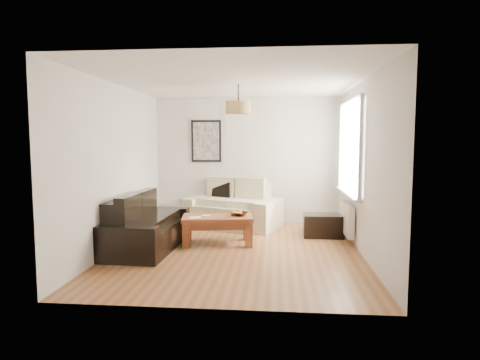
# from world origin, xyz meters

# --- Properties ---
(floor) EXTENTS (4.50, 4.50, 0.00)m
(floor) POSITION_xyz_m (0.00, 0.00, 0.00)
(floor) COLOR brown
(floor) RESTS_ON ground
(ceiling) EXTENTS (3.80, 4.50, 0.00)m
(ceiling) POSITION_xyz_m (0.00, 0.00, 2.60)
(ceiling) COLOR white
(ceiling) RESTS_ON floor
(wall_back) EXTENTS (3.80, 0.04, 2.60)m
(wall_back) POSITION_xyz_m (0.00, 2.25, 1.30)
(wall_back) COLOR silver
(wall_back) RESTS_ON floor
(wall_front) EXTENTS (3.80, 0.04, 2.60)m
(wall_front) POSITION_xyz_m (0.00, -2.25, 1.30)
(wall_front) COLOR silver
(wall_front) RESTS_ON floor
(wall_left) EXTENTS (0.04, 4.50, 2.60)m
(wall_left) POSITION_xyz_m (-1.90, 0.00, 1.30)
(wall_left) COLOR silver
(wall_left) RESTS_ON floor
(wall_right) EXTENTS (0.04, 4.50, 2.60)m
(wall_right) POSITION_xyz_m (1.90, 0.00, 1.30)
(wall_right) COLOR silver
(wall_right) RESTS_ON floor
(window_bay) EXTENTS (0.14, 1.90, 1.60)m
(window_bay) POSITION_xyz_m (1.86, 0.80, 1.60)
(window_bay) COLOR white
(window_bay) RESTS_ON wall_right
(radiator) EXTENTS (0.10, 0.90, 0.52)m
(radiator) POSITION_xyz_m (1.82, 0.80, 0.38)
(radiator) COLOR white
(radiator) RESTS_ON wall_right
(poster) EXTENTS (0.62, 0.04, 0.87)m
(poster) POSITION_xyz_m (-0.85, 2.22, 1.70)
(poster) COLOR black
(poster) RESTS_ON wall_back
(pendant_shade) EXTENTS (0.40, 0.40, 0.20)m
(pendant_shade) POSITION_xyz_m (0.00, 0.30, 2.23)
(pendant_shade) COLOR tan
(pendant_shade) RESTS_ON ceiling
(loveseat_cream) EXTENTS (2.03, 1.53, 0.90)m
(loveseat_cream) POSITION_xyz_m (-0.25, 1.78, 0.45)
(loveseat_cream) COLOR beige
(loveseat_cream) RESTS_ON floor
(sofa_leather) EXTENTS (0.98, 1.90, 0.81)m
(sofa_leather) POSITION_xyz_m (-1.43, 0.01, 0.40)
(sofa_leather) COLOR black
(sofa_leather) RESTS_ON floor
(coffee_table) EXTENTS (1.23, 0.79, 0.47)m
(coffee_table) POSITION_xyz_m (-0.35, 0.38, 0.24)
(coffee_table) COLOR brown
(coffee_table) RESTS_ON floor
(ottoman) EXTENTS (0.71, 0.46, 0.40)m
(ottoman) POSITION_xyz_m (1.45, 1.06, 0.20)
(ottoman) COLOR black
(ottoman) RESTS_ON floor
(cushion_left) EXTENTS (0.42, 0.28, 0.40)m
(cushion_left) POSITION_xyz_m (-0.49, 2.00, 0.76)
(cushion_left) COLOR black
(cushion_left) RESTS_ON loveseat_cream
(cushion_right) EXTENTS (0.38, 0.15, 0.37)m
(cushion_right) POSITION_xyz_m (-0.04, 2.00, 0.74)
(cushion_right) COLOR black
(cushion_right) RESTS_ON loveseat_cream
(fruit_bowl) EXTENTS (0.31, 0.31, 0.06)m
(fruit_bowl) POSITION_xyz_m (0.02, 0.43, 0.50)
(fruit_bowl) COLOR black
(fruit_bowl) RESTS_ON coffee_table
(orange_a) EXTENTS (0.09, 0.09, 0.08)m
(orange_a) POSITION_xyz_m (-0.05, 0.39, 0.51)
(orange_a) COLOR #FF5415
(orange_a) RESTS_ON fruit_bowl
(orange_b) EXTENTS (0.11, 0.11, 0.09)m
(orange_b) POSITION_xyz_m (-0.00, 0.50, 0.51)
(orange_b) COLOR #FE5615
(orange_b) RESTS_ON fruit_bowl
(orange_c) EXTENTS (0.08, 0.08, 0.08)m
(orange_c) POSITION_xyz_m (-0.10, 0.45, 0.51)
(orange_c) COLOR orange
(orange_c) RESTS_ON fruit_bowl
(papers) EXTENTS (0.23, 0.21, 0.01)m
(papers) POSITION_xyz_m (-0.70, 0.21, 0.47)
(papers) COLOR white
(papers) RESTS_ON coffee_table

